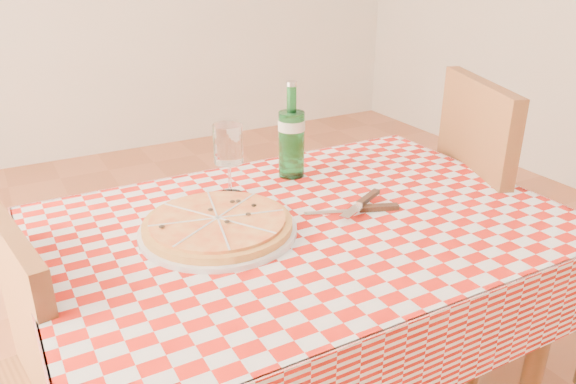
% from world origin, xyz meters
% --- Properties ---
extents(dining_table, '(1.20, 0.80, 0.75)m').
position_xyz_m(dining_table, '(0.00, 0.00, 0.66)').
color(dining_table, brown).
rests_on(dining_table, ground).
extents(tablecloth, '(1.30, 0.90, 0.01)m').
position_xyz_m(tablecloth, '(0.00, 0.00, 0.75)').
color(tablecloth, '#9D1109').
rests_on(tablecloth, dining_table).
extents(chair_near, '(0.60, 0.60, 1.02)m').
position_xyz_m(chair_near, '(0.77, 0.05, 0.59)').
color(chair_near, brown).
rests_on(chair_near, ground).
extents(pizza_plate, '(0.46, 0.46, 0.05)m').
position_xyz_m(pizza_plate, '(-0.22, 0.05, 0.78)').
color(pizza_plate, '#CE8E44').
rests_on(pizza_plate, tablecloth).
extents(water_bottle, '(0.09, 0.09, 0.29)m').
position_xyz_m(water_bottle, '(0.12, 0.29, 0.90)').
color(water_bottle, '#1A6A2B').
rests_on(water_bottle, tablecloth).
extents(wine_glass, '(0.10, 0.10, 0.20)m').
position_xyz_m(wine_glass, '(-0.10, 0.24, 0.86)').
color(wine_glass, white).
rests_on(wine_glass, tablecloth).
extents(cutlery, '(0.29, 0.25, 0.03)m').
position_xyz_m(cutlery, '(0.15, -0.02, 0.77)').
color(cutlery, silver).
rests_on(cutlery, tablecloth).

